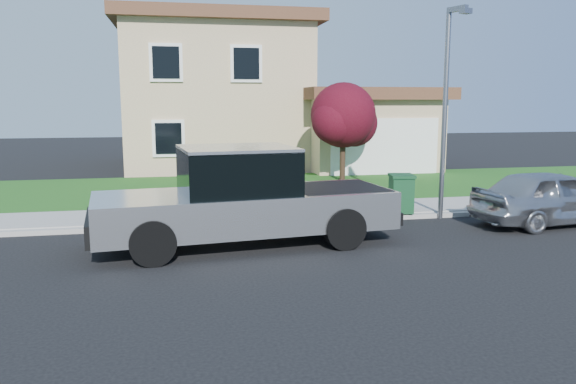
{
  "coord_description": "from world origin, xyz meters",
  "views": [
    {
      "loc": [
        -1.95,
        -10.8,
        3.09
      ],
      "look_at": [
        0.35,
        0.63,
        1.2
      ],
      "focal_mm": 35.0,
      "sensor_mm": 36.0,
      "label": 1
    }
  ],
  "objects_px": {
    "woman": "(244,190)",
    "street_lamp": "(447,101)",
    "sedan": "(552,197)",
    "ornamental_tree": "(344,118)",
    "pickup_truck": "(244,199)",
    "trash_bin": "(401,193)"
  },
  "relations": [
    {
      "from": "ornamental_tree",
      "to": "street_lamp",
      "type": "height_order",
      "value": "street_lamp"
    },
    {
      "from": "woman",
      "to": "trash_bin",
      "type": "relative_size",
      "value": 2.03
    },
    {
      "from": "sedan",
      "to": "ornamental_tree",
      "type": "relative_size",
      "value": 1.12
    },
    {
      "from": "pickup_truck",
      "to": "trash_bin",
      "type": "height_order",
      "value": "pickup_truck"
    },
    {
      "from": "sedan",
      "to": "ornamental_tree",
      "type": "bearing_deg",
      "value": 14.81
    },
    {
      "from": "trash_bin",
      "to": "street_lamp",
      "type": "distance_m",
      "value": 2.65
    },
    {
      "from": "woman",
      "to": "sedan",
      "type": "bearing_deg",
      "value": 171.87
    },
    {
      "from": "pickup_truck",
      "to": "trash_bin",
      "type": "xyz_separation_m",
      "value": [
        4.47,
        2.05,
        -0.33
      ]
    },
    {
      "from": "sedan",
      "to": "ornamental_tree",
      "type": "height_order",
      "value": "ornamental_tree"
    },
    {
      "from": "sedan",
      "to": "woman",
      "type": "bearing_deg",
      "value": 76.61
    },
    {
      "from": "woman",
      "to": "street_lamp",
      "type": "height_order",
      "value": "street_lamp"
    },
    {
      "from": "woman",
      "to": "ornamental_tree",
      "type": "xyz_separation_m",
      "value": [
        4.61,
        6.97,
        1.48
      ]
    },
    {
      "from": "woman",
      "to": "sedan",
      "type": "relative_size",
      "value": 0.5
    },
    {
      "from": "pickup_truck",
      "to": "sedan",
      "type": "distance_m",
      "value": 7.88
    },
    {
      "from": "pickup_truck",
      "to": "ornamental_tree",
      "type": "height_order",
      "value": "ornamental_tree"
    },
    {
      "from": "sedan",
      "to": "trash_bin",
      "type": "xyz_separation_m",
      "value": [
        -3.38,
        1.58,
        -0.04
      ]
    },
    {
      "from": "ornamental_tree",
      "to": "trash_bin",
      "type": "height_order",
      "value": "ornamental_tree"
    },
    {
      "from": "trash_bin",
      "to": "street_lamp",
      "type": "relative_size",
      "value": 0.19
    },
    {
      "from": "woman",
      "to": "trash_bin",
      "type": "bearing_deg",
      "value": -172.7
    },
    {
      "from": "woman",
      "to": "sedan",
      "type": "xyz_separation_m",
      "value": [
        7.67,
        -0.95,
        -0.27
      ]
    },
    {
      "from": "pickup_truck",
      "to": "trash_bin",
      "type": "bearing_deg",
      "value": 18.27
    },
    {
      "from": "woman",
      "to": "trash_bin",
      "type": "distance_m",
      "value": 4.35
    }
  ]
}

